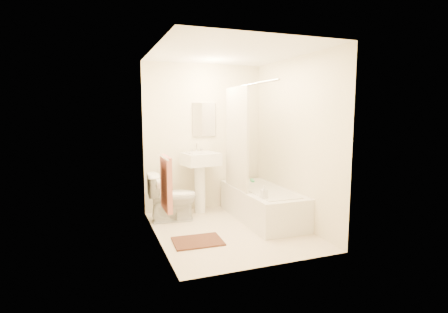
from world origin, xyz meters
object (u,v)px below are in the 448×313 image
object	(u,v)px
bathtub	(262,204)
sink	(200,180)
soap_bottle	(264,192)
bath_mat	(198,241)
toilet	(172,197)

from	to	relation	value
bathtub	sink	bearing A→B (deg)	140.21
bathtub	soap_bottle	distance (m)	0.66
bathtub	bath_mat	distance (m)	1.34
sink	soap_bottle	world-z (taller)	sink
toilet	soap_bottle	distance (m)	1.42
sink	soap_bottle	distance (m)	1.29
bath_mat	soap_bottle	bearing A→B (deg)	3.13
bath_mat	bathtub	bearing A→B (deg)	25.88
sink	bath_mat	size ratio (longest dim) A/B	1.75
bath_mat	soap_bottle	distance (m)	1.10
toilet	sink	world-z (taller)	sink
toilet	bathtub	world-z (taller)	toilet
sink	bath_mat	distance (m)	1.39
bathtub	bath_mat	xyz separation A→B (m)	(-1.19, -0.58, -0.22)
sink	soap_bottle	size ratio (longest dim) A/B	6.19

